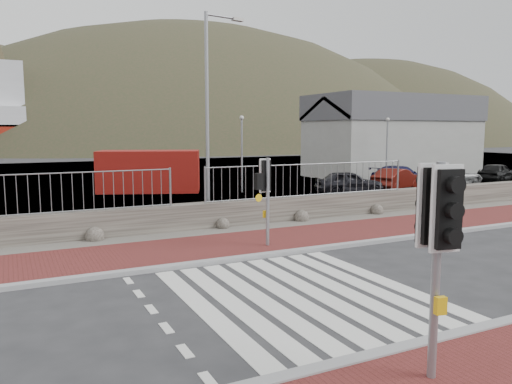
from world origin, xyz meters
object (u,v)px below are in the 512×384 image
traffic_signal_near (438,226)px  car_a (349,182)px  shipping_container (149,171)px  car_c (399,176)px  traffic_signal_far (267,183)px  car_d (452,176)px  streetlight (210,107)px  car_e (497,172)px  car_b (397,179)px

traffic_signal_near → car_a: 20.11m
shipping_container → car_a: bearing=-9.9°
car_c → traffic_signal_far: bearing=108.9°
car_d → streetlight: bearing=108.4°
car_e → streetlight: bearing=84.8°
car_d → traffic_signal_far: bearing=120.0°
car_d → car_e: bearing=-86.4°
car_a → traffic_signal_near: bearing=163.4°
shipping_container → car_e: bearing=8.6°
car_c → car_e: 7.46m
shipping_container → streetlight: bearing=-70.6°
car_c → car_d: bearing=-126.5°
car_b → car_e: 8.76m
traffic_signal_far → car_d: traffic_signal_far is taller
traffic_signal_near → car_e: size_ratio=0.81×
traffic_signal_far → car_a: bearing=-148.1°
car_a → streetlight: bearing=133.1°
car_b → car_d: (4.58, 0.22, -0.05)m
traffic_signal_far → streetlight: streetlight is taller
traffic_signal_near → car_b: traffic_signal_near is taller
traffic_signal_far → streetlight: 4.80m
traffic_signal_near → traffic_signal_far: bearing=89.5°
car_d → car_a: bearing=95.8°
car_a → car_b: bearing=-67.7°
car_b → shipping_container: bearing=47.5°
car_e → traffic_signal_far: bearing=94.6°
traffic_signal_far → car_a: size_ratio=0.72×
car_c → streetlight: bearing=96.4°
car_e → car_d: bearing=72.7°
streetlight → car_d: streetlight is taller
car_a → car_b: (3.57, 0.32, -0.01)m
car_a → car_d: bearing=-69.0°
traffic_signal_near → car_b: size_ratio=0.81×
streetlight → car_e: streetlight is taller
car_c → car_d: size_ratio=1.09×
shipping_container → car_c: 14.69m
traffic_signal_far → shipping_container: 14.59m
shipping_container → car_b: size_ratio=1.48×
traffic_signal_near → shipping_container: (1.96, 22.32, -1.01)m
car_d → car_e: car_e is taller
car_c → car_e: bearing=-115.0°
traffic_signal_near → streetlight: size_ratio=0.40×
traffic_signal_far → shipping_container: size_ratio=0.48×
streetlight → car_c: 16.27m
traffic_signal_far → car_b: 16.12m
shipping_container → car_e: shipping_container is taller
car_a → car_e: bearing=-69.8°
traffic_signal_near → traffic_signal_far: traffic_signal_near is taller
streetlight → car_b: size_ratio=2.03×
traffic_signal_near → car_c: bearing=59.7°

